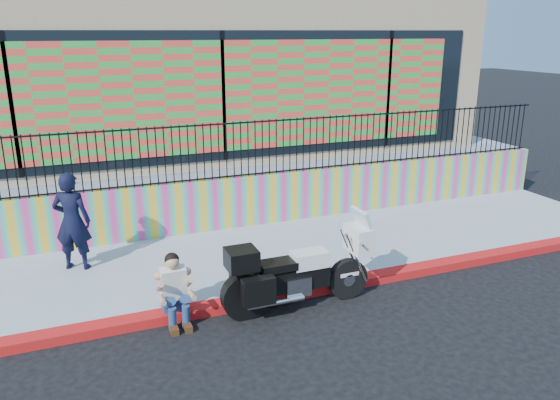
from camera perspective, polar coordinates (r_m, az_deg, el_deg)
ground at (r=9.25m, az=1.81°, el=-9.99°), size 90.00×90.00×0.00m
red_curb at (r=9.22m, az=1.82°, el=-9.58°), size 16.00×0.30×0.15m
sidewalk at (r=10.61m, az=-1.75°, el=-5.84°), size 16.00×3.00×0.15m
mural_wall at (r=11.82m, az=-4.44°, el=-0.20°), size 16.00×0.20×1.10m
metal_fence at (r=11.52m, az=-4.58°, el=5.26°), size 15.80×0.04×1.20m
elevated_platform at (r=16.62m, az=-9.75°, el=4.46°), size 16.00×10.00×1.25m
storefront_building at (r=16.04m, az=-10.06°, el=13.48°), size 14.00×8.06×4.00m
police_motorcycle at (r=8.62m, az=1.65°, el=-7.43°), size 2.44×0.81×1.52m
police_officer at (r=10.25m, az=-20.90°, el=-2.08°), size 0.76×0.64×1.78m
seated_man at (r=8.41m, az=-10.84°, el=-9.82°), size 0.54×0.71×1.06m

